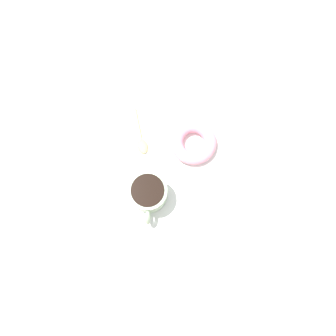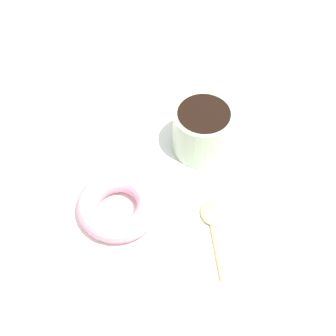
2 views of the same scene
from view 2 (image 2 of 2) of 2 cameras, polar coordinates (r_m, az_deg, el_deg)
ground_plane at (r=77.29cm, az=2.26°, el=-1.45°), size 120.00×120.00×2.00cm
napkin at (r=76.29cm, az=0.00°, el=-0.96°), size 30.68×30.68×0.30cm
coffee_cup at (r=76.98cm, az=3.40°, el=4.07°), size 8.31×11.01×6.86cm
donut at (r=72.07cm, az=-5.09°, el=-3.83°), size 10.65×10.65×2.97cm
spoon at (r=72.00cm, az=4.46°, el=-5.46°), size 6.03×10.99×0.90cm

